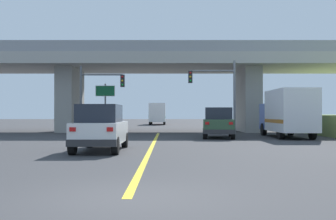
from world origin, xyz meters
The scene contains 10 objects.
ground centered at (0.00, 29.31, 0.00)m, with size 160.00×160.00×0.00m, color #353538.
overpass_bridge centered at (0.00, 29.31, 5.43)m, with size 35.73×8.78×7.49m.
lane_divider_stripe centered at (0.00, 13.19, 0.00)m, with size 0.20×26.38×0.01m, color yellow.
suv_lead centered at (-2.14, 10.09, 1.01)m, with size 1.96×4.70×2.02m.
suv_crossing centered at (4.16, 19.65, 1.01)m, with size 2.43×4.62×2.02m.
box_truck centered at (8.88, 19.96, 1.67)m, with size 2.33×6.84×3.20m.
traffic_signal_nearside centered at (4.75, 24.31, 3.65)m, with size 3.69×0.36×5.76m.
traffic_signal_farside centered at (-4.78, 24.15, 3.40)m, with size 3.49×0.36×5.33m.
highway_sign centered at (-4.62, 27.64, 3.09)m, with size 1.67×0.17×4.19m.
semi_truck_distant centered at (-0.74, 52.21, 1.61)m, with size 2.33×6.73×3.07m.
Camera 1 is at (0.79, -7.92, 1.65)m, focal length 44.23 mm.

